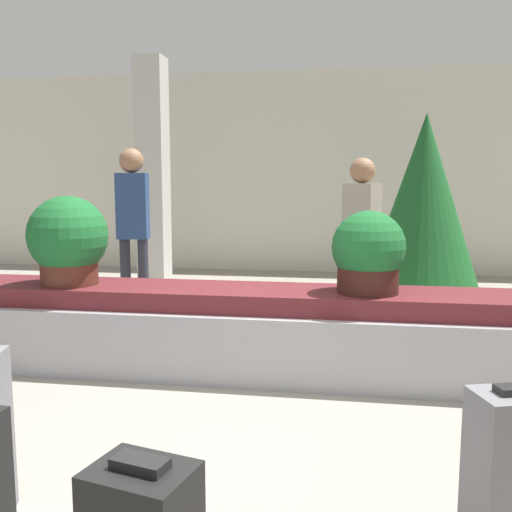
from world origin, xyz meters
name	(u,v)px	position (x,y,z in m)	size (l,w,h in m)	color
ground_plane	(213,462)	(0.00, 0.00, 0.00)	(18.00, 18.00, 0.00)	gray
back_wall	(305,173)	(0.00, 6.48, 1.60)	(18.00, 0.06, 3.20)	beige
carousel	(256,332)	(0.00, 1.45, 0.31)	(7.81, 0.79, 0.66)	#9E9EA3
pillar	(153,172)	(-2.10, 5.17, 1.60)	(0.40, 0.40, 3.20)	beige
potted_plant_0	(68,241)	(-1.49, 1.40, 1.00)	(0.62, 0.62, 0.70)	#4C2319
potted_plant_1	(368,254)	(0.83, 1.42, 0.95)	(0.54, 0.54, 0.60)	#381914
traveler_0	(133,217)	(-1.55, 2.93, 1.10)	(0.34, 0.25, 1.80)	#282833
traveler_1	(361,231)	(0.81, 2.64, 1.01)	(0.36, 0.34, 1.68)	#282833
decorated_tree	(424,204)	(1.54, 4.03, 1.21)	(1.34, 1.34, 2.24)	#4C331E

